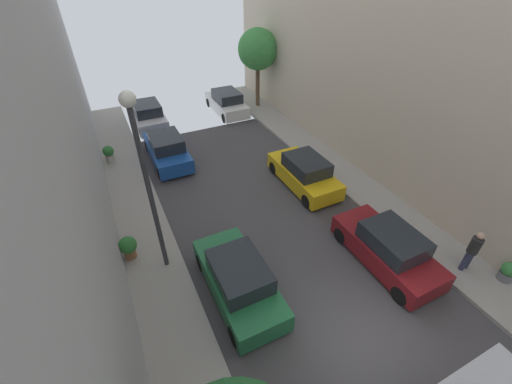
% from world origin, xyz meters
% --- Properties ---
extents(ground, '(32.00, 32.00, 0.00)m').
position_xyz_m(ground, '(0.00, 0.00, 0.00)').
color(ground, '#423F42').
extents(sidewalk_right, '(2.00, 44.00, 0.15)m').
position_xyz_m(sidewalk_right, '(5.00, 0.00, 0.07)').
color(sidewalk_right, gray).
rests_on(sidewalk_right, ground).
extents(parked_car_left_3, '(1.78, 4.20, 1.57)m').
position_xyz_m(parked_car_left_3, '(-2.70, 3.39, 0.72)').
color(parked_car_left_3, '#1E6638').
rests_on(parked_car_left_3, ground).
extents(parked_car_left_4, '(1.78, 4.20, 1.57)m').
position_xyz_m(parked_car_left_4, '(-2.70, 13.02, 0.72)').
color(parked_car_left_4, '#194799').
rests_on(parked_car_left_4, ground).
extents(parked_car_left_5, '(1.78, 4.20, 1.57)m').
position_xyz_m(parked_car_left_5, '(-2.70, 18.04, 0.72)').
color(parked_car_left_5, silver).
rests_on(parked_car_left_5, ground).
extents(parked_car_right_2, '(1.78, 4.20, 1.57)m').
position_xyz_m(parked_car_right_2, '(2.70, 2.30, 0.72)').
color(parked_car_right_2, maroon).
rests_on(parked_car_right_2, ground).
extents(parked_car_right_3, '(1.78, 4.20, 1.57)m').
position_xyz_m(parked_car_right_3, '(2.70, 7.83, 0.72)').
color(parked_car_right_3, gold).
rests_on(parked_car_right_3, ground).
extents(parked_car_right_4, '(1.78, 4.20, 1.57)m').
position_xyz_m(parked_car_right_4, '(2.70, 17.82, 0.72)').
color(parked_car_right_4, white).
rests_on(parked_car_right_4, ground).
extents(pedestrian, '(0.40, 0.36, 1.72)m').
position_xyz_m(pedestrian, '(4.94, 0.75, 1.07)').
color(pedestrian, '#2D334C').
rests_on(pedestrian, sidewalk_right).
extents(street_tree_1, '(2.67, 2.67, 5.21)m').
position_xyz_m(street_tree_1, '(5.10, 17.78, 3.99)').
color(street_tree_1, brown).
rests_on(street_tree_1, sidewalk_right).
extents(potted_plant_1, '(0.57, 0.57, 0.92)m').
position_xyz_m(potted_plant_1, '(-5.56, 14.12, 0.65)').
color(potted_plant_1, '#B2A899').
rests_on(potted_plant_1, sidewalk_left).
extents(potted_plant_2, '(0.50, 0.50, 0.76)m').
position_xyz_m(potted_plant_2, '(5.77, -0.21, 0.54)').
color(potted_plant_2, slate).
rests_on(potted_plant_2, sidewalk_right).
extents(potted_plant_4, '(0.65, 0.65, 0.94)m').
position_xyz_m(potted_plant_4, '(-5.71, 6.55, 0.68)').
color(potted_plant_4, brown).
rests_on(potted_plant_4, sidewalk_left).
extents(lamp_post, '(0.44, 0.44, 6.41)m').
position_xyz_m(lamp_post, '(-4.60, 5.63, 4.28)').
color(lamp_post, '#333338').
rests_on(lamp_post, sidewalk_left).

